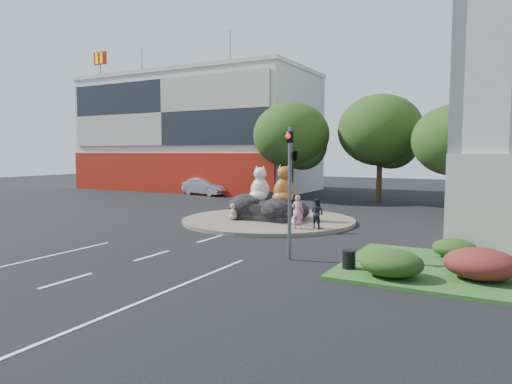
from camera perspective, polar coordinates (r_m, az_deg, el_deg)
ground at (r=18.54m, az=-12.84°, el=-7.79°), size 120.00×120.00×0.00m
roundabout_island at (r=26.70m, az=1.56°, el=-3.55°), size 10.00×10.00×0.20m
rock_plinth at (r=26.62m, az=1.56°, el=-2.38°), size 3.20×2.60×0.90m
shophouse_block at (r=51.21m, az=-7.30°, el=7.32°), size 25.20×12.30×17.40m
grass_verge at (r=16.97m, az=28.07°, el=-9.25°), size 10.00×6.00×0.12m
tree_left at (r=39.00m, az=4.55°, el=6.71°), size 6.46×6.46×8.27m
tree_mid at (r=38.64m, az=15.38°, el=7.03°), size 6.84×6.84×8.76m
tree_right at (r=33.69m, az=23.76°, el=5.53°), size 5.70×5.70×7.30m
hedge_near_green at (r=15.22m, az=16.56°, el=-8.49°), size 2.00×1.60×0.90m
hedge_red at (r=15.88m, az=26.28°, el=-8.07°), size 2.20×1.76×0.99m
hedge_back_green at (r=18.70m, az=23.57°, el=-6.47°), size 1.60×1.28×0.72m
traffic_light at (r=16.99m, az=4.55°, el=3.48°), size 0.44×1.24×5.00m
cat_white at (r=26.84m, az=0.51°, el=0.99°), size 1.36×1.20×2.19m
cat_tabby at (r=25.92m, az=3.54°, el=0.96°), size 1.81×1.76×2.29m
kitten_calico at (r=26.13m, az=-2.85°, el=-2.42°), size 0.75×0.71×0.99m
kitten_white at (r=24.45m, az=5.00°, el=-3.12°), size 0.58×0.53×0.85m
pedestrian_pink at (r=23.21m, az=5.23°, el=-2.47°), size 0.63×0.42×1.72m
pedestrian_dark at (r=23.44m, az=7.64°, el=-2.62°), size 0.90×0.79×1.55m
parked_car at (r=43.56m, az=-6.37°, el=0.67°), size 5.15×2.68×1.62m
litter_bin at (r=15.98m, az=11.53°, el=-8.25°), size 0.53×0.53×0.62m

